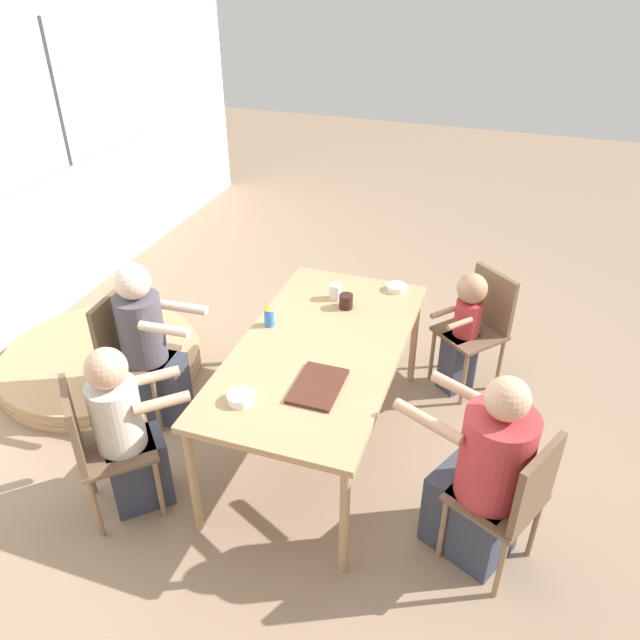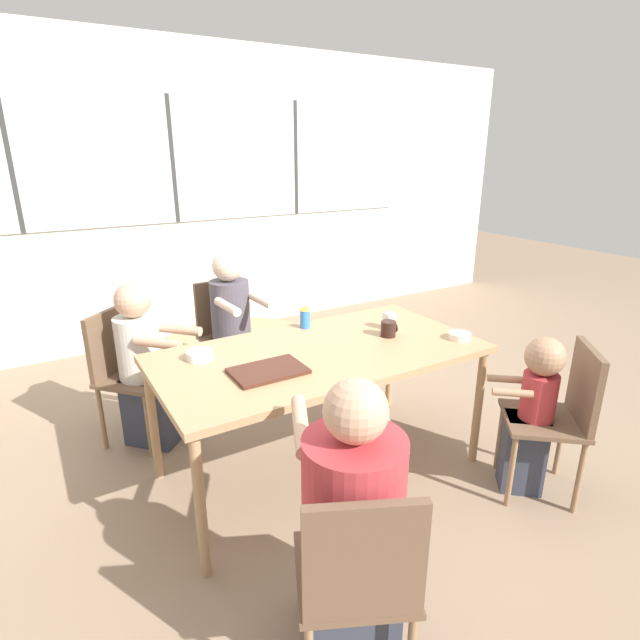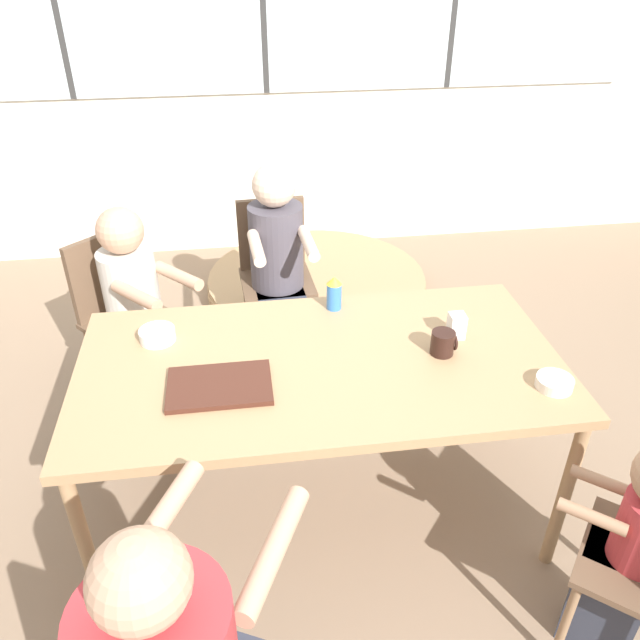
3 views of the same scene
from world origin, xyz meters
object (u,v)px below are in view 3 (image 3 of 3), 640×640
Objects in this scene: chair_for_woman_green_shirt at (274,262)px; bowl_white_shallow at (554,383)px; person_woman_green_shirt at (278,275)px; sippy_cup at (334,292)px; person_man_blue_shirt at (140,318)px; bowl_cereal at (157,335)px; person_toddler at (630,551)px; chair_for_man_blue_shirt at (119,304)px; milk_carton_small at (457,326)px; coffee_mug at (443,343)px; folded_table_stack at (317,284)px.

chair_for_woman_green_shirt is 1.84m from bowl_white_shallow.
person_woman_green_shirt is 0.87m from sippy_cup.
person_man_blue_shirt reaches higher than bowl_cereal.
person_toddler reaches higher than bowl_white_shallow.
person_man_blue_shirt is at bearing 90.00° from chair_for_man_blue_shirt.
person_woman_green_shirt reaches higher than milk_carton_small.
sippy_cup is (-0.78, 1.12, 0.38)m from person_toddler.
person_man_blue_shirt is 1.08m from sippy_cup.
milk_carton_small reaches higher than coffee_mug.
chair_for_woman_green_shirt is 0.89m from chair_for_man_blue_shirt.
person_man_blue_shirt is (-0.71, -0.47, -0.02)m from chair_for_woman_green_shirt.
sippy_cup is (0.19, -0.95, 0.32)m from chair_for_woman_green_shirt.
person_woman_green_shirt is 7.57× the size of sippy_cup.
milk_carton_small is (0.09, 0.10, 0.00)m from coffee_mug.
person_man_blue_shirt is 1.58m from milk_carton_small.
milk_carton_small is at bearing 49.78° from coffee_mug.
person_woman_green_shirt is 0.78m from person_man_blue_shirt.
coffee_mug is (0.55, -1.34, 0.29)m from chair_for_woman_green_shirt.
person_woman_green_shirt is 11.95× the size of coffee_mug.
chair_for_woman_green_shirt is 1.42m from milk_carton_small.
person_man_blue_shirt is at bearing 30.11° from chair_for_woman_green_shirt.
chair_for_man_blue_shirt is 9.12× the size of coffee_mug.
folded_table_stack is at bearing 54.44° from person_toddler.
bowl_cereal is at bearing 60.44° from chair_for_woman_green_shirt.
sippy_cup reaches higher than folded_table_stack.
coffee_mug is 0.68× the size of bowl_cereal.
person_toddler is at bearing 113.32° from person_woman_green_shirt.
chair_for_man_blue_shirt is 1.50m from folded_table_stack.
bowl_white_shallow is at bearing -43.18° from sippy_cup.
coffee_mug is (-0.42, 0.74, 0.35)m from person_toddler.
chair_for_woman_green_shirt is 0.75m from folded_table_stack.
person_woman_green_shirt is 1.06× the size of person_man_blue_shirt.
bowl_white_shallow is at bearing 100.85° from chair_for_man_blue_shirt.
bowl_white_shallow is at bearing 115.41° from chair_for_woman_green_shirt.
sippy_cup is at bearing -94.84° from folded_table_stack.
chair_for_man_blue_shirt is 8.51× the size of milk_carton_small.
bowl_white_shallow is 0.09× the size of folded_table_stack.
folded_table_stack is (-0.66, 2.58, -0.40)m from person_toddler.
person_woman_green_shirt is 1.25× the size of person_toddler.
person_toddler is (0.96, -1.91, -0.06)m from person_woman_green_shirt.
folded_table_stack is (0.12, 1.46, -0.78)m from sippy_cup.
chair_for_man_blue_shirt is at bearing -142.75° from folded_table_stack.
person_woman_green_shirt is 11.15× the size of milk_carton_small.
bowl_cereal is (-0.54, -1.09, 0.27)m from chair_for_woman_green_shirt.
person_man_blue_shirt is at bearing 145.50° from coffee_mug.
person_man_blue_shirt is 1.17× the size of person_toddler.
coffee_mug is at bearing 111.27° from person_woman_green_shirt.
person_man_blue_shirt is at bearing 144.72° from bowl_white_shallow.
person_woman_green_shirt is 2.14m from person_toddler.
person_woman_green_shirt reaches higher than bowl_cereal.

